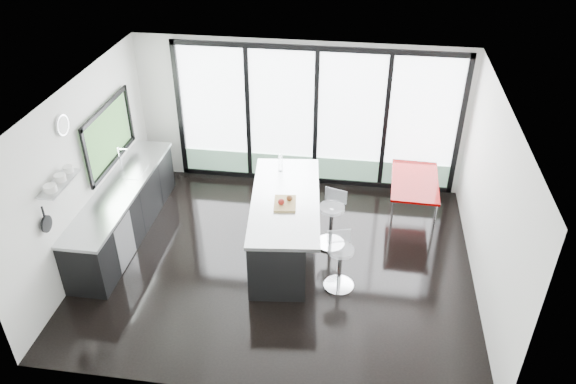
% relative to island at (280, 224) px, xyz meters
% --- Properties ---
extents(floor, '(6.00, 5.00, 0.00)m').
position_rel_island_xyz_m(floor, '(0.03, -0.32, -0.51)').
color(floor, black).
rests_on(floor, ground).
extents(ceiling, '(6.00, 5.00, 0.00)m').
position_rel_island_xyz_m(ceiling, '(0.03, -0.32, 2.29)').
color(ceiling, white).
rests_on(ceiling, wall_back).
extents(wall_back, '(6.00, 0.09, 2.80)m').
position_rel_island_xyz_m(wall_back, '(0.30, 2.14, 0.76)').
color(wall_back, silver).
rests_on(wall_back, ground).
extents(wall_front, '(6.00, 0.00, 2.80)m').
position_rel_island_xyz_m(wall_front, '(0.03, -2.82, 0.89)').
color(wall_front, silver).
rests_on(wall_front, ground).
extents(wall_left, '(0.26, 5.00, 2.80)m').
position_rel_island_xyz_m(wall_left, '(-2.95, -0.05, 1.05)').
color(wall_left, silver).
rests_on(wall_left, ground).
extents(wall_right, '(0.00, 5.00, 2.80)m').
position_rel_island_xyz_m(wall_right, '(3.03, -0.32, 0.89)').
color(wall_right, silver).
rests_on(wall_right, ground).
extents(counter_cabinets, '(0.69, 3.24, 1.36)m').
position_rel_island_xyz_m(counter_cabinets, '(-2.65, 0.08, -0.05)').
color(counter_cabinets, black).
rests_on(counter_cabinets, floor).
extents(island, '(1.31, 2.58, 1.32)m').
position_rel_island_xyz_m(island, '(0.00, 0.00, 0.00)').
color(island, black).
rests_on(island, floor).
extents(bar_stool_near, '(0.56, 0.56, 0.72)m').
position_rel_island_xyz_m(bar_stool_near, '(1.00, -0.74, -0.15)').
color(bar_stool_near, silver).
rests_on(bar_stool_near, floor).
extents(bar_stool_far, '(0.59, 0.59, 0.76)m').
position_rel_island_xyz_m(bar_stool_far, '(0.79, 0.27, -0.14)').
color(bar_stool_far, silver).
rests_on(bar_stool_far, floor).
extents(red_table, '(0.83, 1.41, 0.74)m').
position_rel_island_xyz_m(red_table, '(2.14, 1.29, -0.15)').
color(red_table, '#770000').
rests_on(red_table, floor).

